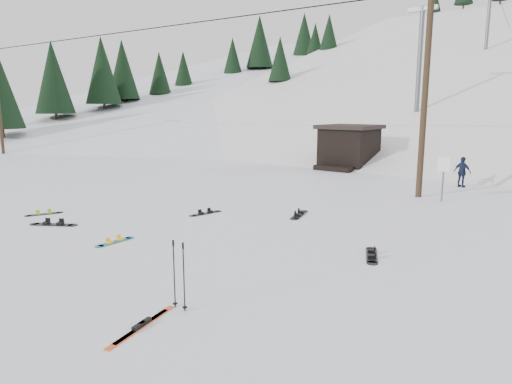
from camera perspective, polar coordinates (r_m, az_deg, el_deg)
The scene contains 17 objects.
ground at distance 11.02m, azimuth -17.37°, elevation -10.30°, with size 200.00×200.00×0.00m, color white.
ridge_left at distance 71.35m, azimuth -1.06°, elevation -1.49°, with size 34.00×85.00×38.00m, color white.
treeline_left at distance 62.59m, azimuth -4.40°, elevation 6.97°, with size 20.00×64.00×10.00m, color black, non-canonical shape.
utility_pole at distance 20.75m, azimuth 20.43°, elevation 12.23°, with size 2.00×0.26×9.00m.
trail_sign at distance 20.16m, azimuth 22.39°, elevation 2.45°, with size 0.50×0.09×1.85m.
lift_hut at distance 29.98m, azimuth 11.51°, elevation 5.59°, with size 3.40×4.10×2.75m.
lift_tower_near at distance 38.03m, azimuth 19.82°, elevation 16.00°, with size 2.20×0.36×8.00m.
lift_tower_mid at distance 58.02m, azimuth 27.15°, elevation 19.86°, with size 2.20×0.36×8.00m.
hero_snowboard at distance 13.82m, azimuth -17.21°, elevation -5.93°, with size 0.30×1.29×0.09m.
hero_skis at distance 8.64m, azimuth -14.08°, elevation -15.89°, with size 0.54×1.76×0.09m.
ski_poles at distance 8.94m, azimuth -9.61°, elevation -10.15°, with size 0.37×0.10×1.35m.
board_scatter_a at distance 16.52m, azimuth -23.99°, elevation -3.70°, with size 1.45×1.02×0.12m.
board_scatter_b at distance 16.79m, azimuth -6.32°, elevation -2.64°, with size 0.46×1.36×0.10m.
board_scatter_c at distance 18.29m, azimuth -24.98°, elevation -2.49°, with size 0.64×1.23×0.09m.
board_scatter_d at distance 12.40m, azimuth 14.27°, elevation -7.65°, with size 0.81×1.38×0.11m.
board_scatter_f at distance 16.52m, azimuth 5.42°, elevation -2.82°, with size 0.69×1.53×0.11m.
skier_navy at distance 24.30m, azimuth 24.39°, elevation 2.29°, with size 0.87×0.36×1.49m, color #151D36.
Camera 1 is at (8.66, -5.64, 3.82)m, focal length 32.00 mm.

